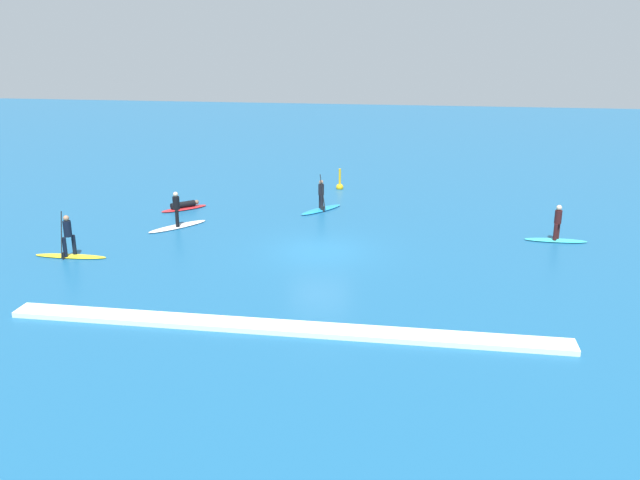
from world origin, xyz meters
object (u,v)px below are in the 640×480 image
surfer_on_white_board (177,219)px  surfer_on_red_board (184,207)px  surfer_on_blue_board (321,204)px  marker_buoy (340,185)px  surfer_on_teal_board (556,232)px  surfer_on_yellow_board (69,245)px

surfer_on_white_board → surfer_on_red_board: surfer_on_white_board is taller
surfer_on_blue_board → marker_buoy: bearing=-148.9°
surfer_on_blue_board → surfer_on_white_board: 7.80m
surfer_on_teal_board → surfer_on_red_board: size_ratio=1.20×
surfer_on_blue_board → surfer_on_white_board: surfer_on_blue_board is taller
surfer_on_teal_board → surfer_on_red_board: 19.17m
surfer_on_blue_board → surfer_on_teal_board: size_ratio=1.00×
surfer_on_red_board → marker_buoy: bearing=-5.8°
surfer_on_yellow_board → marker_buoy: surfer_on_yellow_board is taller
surfer_on_blue_board → surfer_on_red_board: 7.46m
surfer_on_teal_board → surfer_on_yellow_board: 21.77m
surfer_on_red_board → surfer_on_yellow_board: 8.64m
surfer_on_red_board → surfer_on_yellow_board: size_ratio=0.73×
surfer_on_teal_board → marker_buoy: bearing=141.6°
surfer_on_yellow_board → surfer_on_red_board: bearing=-105.7°
surfer_on_yellow_board → marker_buoy: (9.85, 14.49, -0.33)m
surfer_on_white_board → surfer_on_teal_board: 18.11m
surfer_on_yellow_board → marker_buoy: size_ratio=2.35×
surfer_on_blue_board → surfer_on_yellow_board: bearing=-10.7°
surfer_on_blue_board → surfer_on_white_board: size_ratio=0.95×
surfer_on_yellow_board → surfer_on_teal_board: bearing=-167.0°
surfer_on_blue_board → marker_buoy: 5.21m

